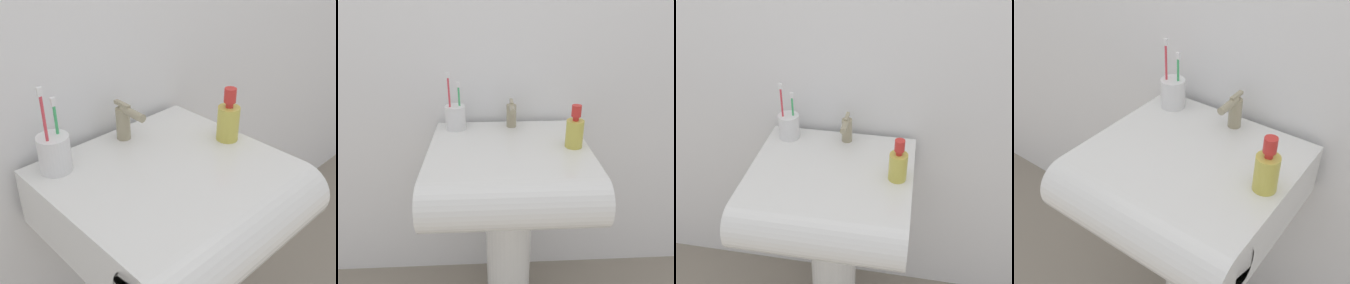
{
  "view_description": "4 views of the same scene",
  "coord_description": "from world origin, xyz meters",
  "views": [
    {
      "loc": [
        -0.58,
        -0.63,
        1.35
      ],
      "look_at": [
        -0.0,
        -0.02,
        0.87
      ],
      "focal_mm": 45.0,
      "sensor_mm": 36.0,
      "label": 1
    },
    {
      "loc": [
        -0.06,
        -1.02,
        1.26
      ],
      "look_at": [
        -0.01,
        -0.01,
        0.8
      ],
      "focal_mm": 35.0,
      "sensor_mm": 36.0,
      "label": 2
    },
    {
      "loc": [
        0.25,
        -1.11,
        1.63
      ],
      "look_at": [
        0.04,
        0.03,
        0.87
      ],
      "focal_mm": 45.0,
      "sensor_mm": 36.0,
      "label": 3
    },
    {
      "loc": [
        0.51,
        -0.75,
        1.46
      ],
      "look_at": [
        -0.02,
        -0.02,
        0.82
      ],
      "focal_mm": 45.0,
      "sensor_mm": 36.0,
      "label": 4
    }
  ],
  "objects": [
    {
      "name": "wall_back",
      "position": [
        0.0,
        0.28,
        1.2
      ],
      "size": [
        5.0,
        0.05,
        2.4
      ],
      "primitive_type": "cube",
      "color": "white",
      "rests_on": "ground"
    },
    {
      "name": "sink_pedestal",
      "position": [
        0.0,
        0.0,
        0.31
      ],
      "size": [
        0.18,
        0.18,
        0.63
      ],
      "primitive_type": "cylinder",
      "color": "white",
      "rests_on": "ground"
    },
    {
      "name": "sink_basin",
      "position": [
        0.0,
        -0.06,
        0.71
      ],
      "size": [
        0.55,
        0.54,
        0.16
      ],
      "color": "white",
      "rests_on": "sink_pedestal"
    },
    {
      "name": "faucet",
      "position": [
        0.02,
        0.17,
        0.84
      ],
      "size": [
        0.04,
        0.11,
        0.11
      ],
      "color": "tan",
      "rests_on": "sink_basin"
    },
    {
      "name": "toothbrush_cup",
      "position": [
        -0.19,
        0.16,
        0.83
      ],
      "size": [
        0.08,
        0.08,
        0.22
      ],
      "color": "white",
      "rests_on": "sink_basin"
    },
    {
      "name": "soap_bottle",
      "position": [
        0.22,
        -0.02,
        0.84
      ],
      "size": [
        0.06,
        0.06,
        0.15
      ],
      "color": "gold",
      "rests_on": "sink_basin"
    }
  ]
}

